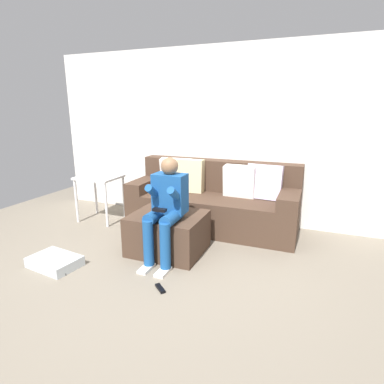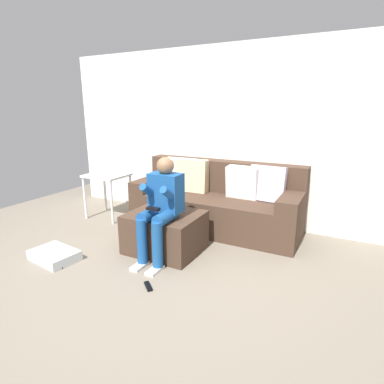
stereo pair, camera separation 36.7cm
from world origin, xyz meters
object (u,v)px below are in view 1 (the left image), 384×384
Objects in this scene: ottoman at (168,233)px; storage_bin at (55,262)px; remote_near_ottoman at (160,288)px; couch_sectional at (213,201)px; person_seated at (166,205)px; side_table at (99,183)px; remote_by_storage_bin at (59,273)px.

ottoman is 1.22m from storage_bin.
storage_bin is 1.22m from remote_near_ottoman.
couch_sectional is 2.04× the size of person_seated.
remote_near_ottoman is (0.05, -1.70, -0.35)m from couch_sectional.
couch_sectional is 3.42× the size of side_table.
couch_sectional is 4.46× the size of storage_bin.
storage_bin is at bearing -150.28° from person_seated.
person_seated is at bearing -28.21° from side_table.
couch_sectional is at bearing 12.50° from side_table.
remote_near_ottoman is at bearing -14.64° from remote_by_storage_bin.
storage_bin reaches higher than remote_near_ottoman.
ottoman is at bearing 39.20° from storage_bin.
ottoman is 1.59× the size of storage_bin.
ottoman reaches higher than storage_bin.
couch_sectional reaches higher than ottoman.
side_table is at bearing -177.89° from remote_near_ottoman.
couch_sectional is 2.12m from remote_by_storage_bin.
remote_near_ottoman is at bearing -70.09° from person_seated.
remote_near_ottoman is (0.28, -0.75, -0.21)m from ottoman.
side_table is (-0.44, 1.36, 0.50)m from storage_bin.
side_table is (-1.61, -0.36, 0.19)m from couch_sectional.
side_table is at bearing 151.79° from person_seated.
remote_near_ottoman is at bearing -69.52° from ottoman.
ottoman is 1.54m from side_table.
person_seated is 1.30m from storage_bin.
side_table is at bearing 90.25° from remote_by_storage_bin.
couch_sectional reaches higher than storage_bin.
couch_sectional is 2.81× the size of ottoman.
side_table is 4.32× the size of remote_near_ottoman.
remote_by_storage_bin is (-0.78, -0.88, -0.21)m from ottoman.
remote_near_ottoman is 1.07m from remote_by_storage_bin.
storage_bin is 0.77× the size of side_table.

